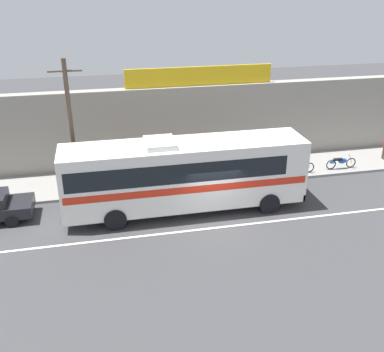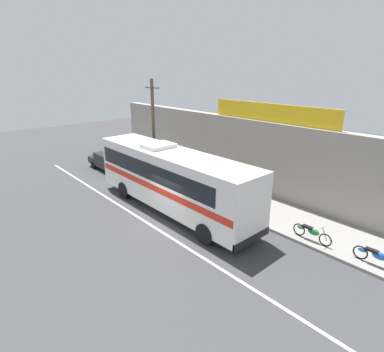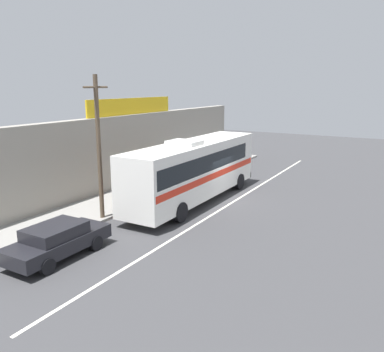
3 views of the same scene
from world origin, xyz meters
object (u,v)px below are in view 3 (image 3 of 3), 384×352
(motorcycle_blue, at_px, (211,166))
(parked_car, at_px, (57,240))
(motorcycle_orange, at_px, (224,161))
(pedestrian_far_right, at_px, (130,183))
(utility_pole, at_px, (99,146))
(intercity_bus, at_px, (194,168))
(pedestrian_far_left, at_px, (155,169))
(pedestrian_by_curb, at_px, (232,147))

(motorcycle_blue, bearing_deg, parked_car, -174.06)
(motorcycle_orange, distance_m, pedestrian_far_right, 12.04)
(utility_pole, relative_size, motorcycle_orange, 3.72)
(intercity_bus, bearing_deg, pedestrian_far_left, 63.10)
(parked_car, bearing_deg, intercity_bus, -5.53)
(parked_car, bearing_deg, pedestrian_far_right, 17.06)
(motorcycle_orange, relative_size, pedestrian_far_right, 1.12)
(pedestrian_far_right, bearing_deg, pedestrian_far_left, 15.14)
(pedestrian_by_curb, bearing_deg, utility_pole, -176.56)
(motorcycle_blue, xyz_separation_m, pedestrian_far_left, (-5.15, 1.68, 0.55))
(utility_pole, distance_m, pedestrian_by_curb, 18.92)
(utility_pole, xyz_separation_m, motorcycle_orange, (15.27, 0.31, -3.27))
(pedestrian_far_left, height_order, pedestrian_far_right, pedestrian_far_right)
(parked_car, xyz_separation_m, motorcycle_orange, (19.57, 1.89, -0.17))
(utility_pole, bearing_deg, pedestrian_far_right, 12.89)
(motorcycle_blue, bearing_deg, utility_pole, -179.20)
(parked_car, distance_m, pedestrian_far_left, 12.14)
(motorcycle_blue, relative_size, pedestrian_by_curb, 1.12)
(motorcycle_blue, distance_m, pedestrian_far_left, 5.44)
(motorcycle_blue, distance_m, pedestrian_by_curb, 6.31)
(utility_pole, xyz_separation_m, motorcycle_blue, (12.49, 0.17, -3.27))
(utility_pole, distance_m, pedestrian_far_left, 8.04)
(pedestrian_far_left, bearing_deg, pedestrian_by_curb, -3.66)
(pedestrian_far_right, bearing_deg, utility_pole, -167.11)
(utility_pole, height_order, motorcycle_blue, utility_pole)
(utility_pole, bearing_deg, pedestrian_by_curb, 3.44)
(parked_car, xyz_separation_m, pedestrian_far_left, (11.64, 3.42, 0.38))
(parked_car, distance_m, motorcycle_orange, 19.66)
(pedestrian_by_curb, height_order, pedestrian_far_right, pedestrian_by_curb)
(utility_pole, height_order, motorcycle_orange, utility_pole)
(utility_pole, height_order, pedestrian_far_left, utility_pole)
(parked_car, height_order, pedestrian_far_right, pedestrian_far_right)
(motorcycle_blue, height_order, pedestrian_by_curb, pedestrian_by_curb)
(parked_car, bearing_deg, pedestrian_far_left, 16.39)
(pedestrian_far_left, relative_size, pedestrian_far_right, 0.98)
(motorcycle_orange, xyz_separation_m, pedestrian_by_curb, (3.43, 0.81, 0.59))
(intercity_bus, bearing_deg, motorcycle_orange, 15.46)
(intercity_bus, relative_size, pedestrian_far_right, 6.87)
(pedestrian_far_left, bearing_deg, intercity_bus, -116.90)
(parked_car, relative_size, pedestrian_by_curb, 2.52)
(utility_pole, bearing_deg, parked_car, -159.91)
(intercity_bus, relative_size, utility_pole, 1.65)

